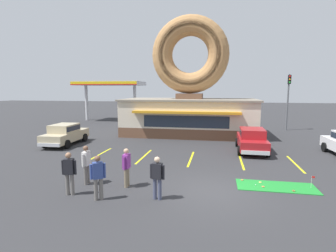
{
  "coord_description": "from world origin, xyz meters",
  "views": [
    {
      "loc": [
        0.16,
        -10.68,
        4.22
      ],
      "look_at": [
        -2.8,
        5.0,
        2.0
      ],
      "focal_mm": 28.0,
      "sensor_mm": 36.0,
      "label": 1
    }
  ],
  "objects": [
    {
      "name": "parking_stripe_centre",
      "position": [
        1.64,
        5.0,
        0.0
      ],
      "size": [
        0.12,
        3.6,
        0.01
      ],
      "primitive_type": "cube",
      "color": "yellow",
      "rests_on": "ground"
    },
    {
      "name": "pedestrian_clipboard_woman",
      "position": [
        -2.04,
        -1.25,
        0.94
      ],
      "size": [
        0.59,
        0.29,
        1.69
      ],
      "color": "#474C66",
      "rests_on": "ground"
    },
    {
      "name": "traffic_light_pole",
      "position": [
        7.32,
        18.31,
        3.71
      ],
      "size": [
        0.28,
        0.47,
        5.8
      ],
      "color": "#595B60",
      "rests_on": "ground"
    },
    {
      "name": "donut_shop_building",
      "position": [
        -2.44,
        13.94,
        3.74
      ],
      "size": [
        12.3,
        6.75,
        10.96
      ],
      "color": "brown",
      "rests_on": "ground"
    },
    {
      "name": "pedestrian_hooded_kid",
      "position": [
        -5.6,
        -1.48,
        0.98
      ],
      "size": [
        0.59,
        0.3,
        1.75
      ],
      "color": "slate",
      "rests_on": "ground"
    },
    {
      "name": "putting_flag_pin",
      "position": [
        4.23,
        1.01,
        0.44
      ],
      "size": [
        0.13,
        0.01,
        0.55
      ],
      "color": "silver",
      "rests_on": "putting_mat"
    },
    {
      "name": "car_champagne",
      "position": [
        -11.34,
        7.41,
        0.87
      ],
      "size": [
        2.09,
        4.61,
        1.6
      ],
      "color": "#BCAD89",
      "rests_on": "ground"
    },
    {
      "name": "mini_donut_mid_left",
      "position": [
        2.16,
        1.32,
        0.05
      ],
      "size": [
        0.13,
        0.13,
        0.04
      ],
      "primitive_type": "torus",
      "color": "#E5C666",
      "rests_on": "putting_mat"
    },
    {
      "name": "car_red",
      "position": [
        2.54,
        7.72,
        0.87
      ],
      "size": [
        2.04,
        4.59,
        1.6
      ],
      "color": "maroon",
      "rests_on": "ground"
    },
    {
      "name": "parking_stripe_far_left",
      "position": [
        -7.36,
        5.0,
        0.0
      ],
      "size": [
        0.12,
        3.6,
        0.01
      ],
      "primitive_type": "cube",
      "color": "yellow",
      "rests_on": "ground"
    },
    {
      "name": "putting_mat",
      "position": [
        2.78,
        0.98,
        0.01
      ],
      "size": [
        3.34,
        1.37,
        0.03
      ],
      "primitive_type": "cube",
      "color": "#1E842D",
      "rests_on": "ground"
    },
    {
      "name": "parking_stripe_mid_right",
      "position": [
        4.64,
        5.0,
        0.0
      ],
      "size": [
        0.12,
        3.6,
        0.01
      ],
      "primitive_type": "cube",
      "color": "yellow",
      "rests_on": "ground"
    },
    {
      "name": "gas_station_canopy",
      "position": [
        -14.24,
        23.03,
        4.86
      ],
      "size": [
        9.0,
        4.46,
        5.3
      ],
      "color": "silver",
      "rests_on": "ground"
    },
    {
      "name": "parking_stripe_left",
      "position": [
        -4.36,
        5.0,
        0.0
      ],
      "size": [
        0.12,
        3.6,
        0.01
      ],
      "primitive_type": "cube",
      "color": "yellow",
      "rests_on": "ground"
    },
    {
      "name": "pedestrian_leather_jacket_man",
      "position": [
        -5.53,
        -0.22,
        0.98
      ],
      "size": [
        0.25,
        0.6,
        1.76
      ],
      "color": "slate",
      "rests_on": "ground"
    },
    {
      "name": "ground_plane",
      "position": [
        0.0,
        0.0,
        0.0
      ],
      "size": [
        160.0,
        160.0,
        0.0
      ],
      "primitive_type": "plane",
      "color": "#2D2D30"
    },
    {
      "name": "pedestrian_beanie_man",
      "position": [
        -4.25,
        -1.72,
        0.98
      ],
      "size": [
        0.52,
        0.41,
        1.75
      ],
      "color": "slate",
      "rests_on": "ground"
    },
    {
      "name": "mini_donut_mid_centre",
      "position": [
        2.2,
        0.78,
        0.05
      ],
      "size": [
        0.13,
        0.13,
        0.04
      ],
      "primitive_type": "torus",
      "color": "#D17F47",
      "rests_on": "putting_mat"
    },
    {
      "name": "trash_bin",
      "position": [
        2.65,
        11.41,
        0.5
      ],
      "size": [
        0.57,
        0.57,
        0.97
      ],
      "color": "#1E662D",
      "rests_on": "ground"
    },
    {
      "name": "mini_donut_near_left",
      "position": [
        3.37,
        0.51,
        0.05
      ],
      "size": [
        0.13,
        0.13,
        0.04
      ],
      "primitive_type": "torus",
      "color": "brown",
      "rests_on": "putting_mat"
    },
    {
      "name": "mini_donut_near_right",
      "position": [
        1.38,
        1.48,
        0.05
      ],
      "size": [
        0.13,
        0.13,
        0.04
      ],
      "primitive_type": "torus",
      "color": "#D17F47",
      "rests_on": "putting_mat"
    },
    {
      "name": "parking_stripe_mid_left",
      "position": [
        -1.36,
        5.0,
        0.0
      ],
      "size": [
        0.12,
        3.6,
        0.01
      ],
      "primitive_type": "cube",
      "color": "yellow",
      "rests_on": "ground"
    },
    {
      "name": "pedestrian_blue_sweater_man",
      "position": [
        -3.65,
        -0.2,
        0.95
      ],
      "size": [
        0.26,
        0.6,
        1.71
      ],
      "color": "#7F7056",
      "rests_on": "ground"
    },
    {
      "name": "golf_ball",
      "position": [
        1.91,
        0.92,
        0.05
      ],
      "size": [
        0.04,
        0.04,
        0.04
      ],
      "primitive_type": "sphere",
      "color": "white",
      "rests_on": "putting_mat"
    }
  ]
}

